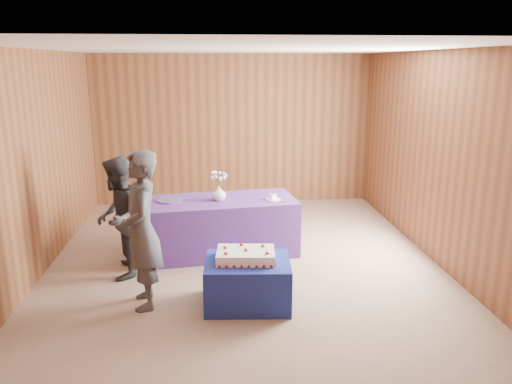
{
  "coord_description": "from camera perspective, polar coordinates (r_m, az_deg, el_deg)",
  "views": [
    {
      "loc": [
        -0.39,
        -6.04,
        2.55
      ],
      "look_at": [
        0.17,
        0.1,
        0.94
      ],
      "focal_mm": 35.0,
      "sensor_mm": 36.0,
      "label": 1
    }
  ],
  "objects": [
    {
      "name": "guest_right",
      "position": [
        6.19,
        -15.43,
        -2.89
      ],
      "size": [
        0.56,
        0.72,
        1.48
      ],
      "primitive_type": "imported",
      "rotation": [
        0.0,
        0.0,
        -1.57
      ],
      "color": "#2D2F37",
      "rests_on": "ground"
    },
    {
      "name": "cake_slice",
      "position": [
        6.71,
        1.98,
        -0.48
      ],
      "size": [
        0.1,
        0.09,
        0.09
      ],
      "rotation": [
        0.0,
        0.0,
        0.35
      ],
      "color": "white",
      "rests_on": "plate"
    },
    {
      "name": "serving_table",
      "position": [
        6.85,
        -3.97,
        -3.89
      ],
      "size": [
        2.09,
        1.13,
        0.75
      ],
      "primitive_type": "cube",
      "rotation": [
        0.0,
        0.0,
        0.12
      ],
      "color": "#553695",
      "rests_on": "ground"
    },
    {
      "name": "knife",
      "position": [
        6.57,
        2.44,
        -1.22
      ],
      "size": [
        0.26,
        0.04,
        0.0
      ],
      "primitive_type": "cube",
      "rotation": [
        0.0,
        0.0,
        0.06
      ],
      "color": "#AFAFB4",
      "rests_on": "serving_table"
    },
    {
      "name": "vase",
      "position": [
        6.68,
        -4.26,
        -0.14
      ],
      "size": [
        0.26,
        0.26,
        0.19
      ],
      "primitive_type": "imported",
      "rotation": [
        0.0,
        0.0,
        0.55
      ],
      "color": "white",
      "rests_on": "serving_table"
    },
    {
      "name": "cake_table",
      "position": [
        5.45,
        -0.93,
        -10.3
      ],
      "size": [
        0.95,
        0.77,
        0.5
      ],
      "primitive_type": "cube",
      "rotation": [
        0.0,
        0.0,
        -0.08
      ],
      "color": "navy",
      "rests_on": "ground"
    },
    {
      "name": "guest_left",
      "position": [
        5.34,
        -12.92,
        -4.3
      ],
      "size": [
        0.51,
        0.68,
        1.69
      ],
      "primitive_type": "imported",
      "rotation": [
        0.0,
        0.0,
        -1.39
      ],
      "color": "#3B3C46",
      "rests_on": "ground"
    },
    {
      "name": "platter",
      "position": [
        6.75,
        -9.8,
        -0.93
      ],
      "size": [
        0.35,
        0.35,
        0.02
      ],
      "primitive_type": "cylinder",
      "rotation": [
        0.0,
        0.0,
        -0.02
      ],
      "color": "#584A95",
      "rests_on": "serving_table"
    },
    {
      "name": "room_shell",
      "position": [
        6.1,
        -1.48,
        7.63
      ],
      "size": [
        5.04,
        6.04,
        2.72
      ],
      "color": "brown",
      "rests_on": "ground"
    },
    {
      "name": "ground",
      "position": [
        6.57,
        -1.38,
        -8.19
      ],
      "size": [
        6.0,
        6.0,
        0.0
      ],
      "primitive_type": "plane",
      "color": "#866E5C",
      "rests_on": "ground"
    },
    {
      "name": "flower_spray",
      "position": [
        6.62,
        -4.3,
        1.91
      ],
      "size": [
        0.23,
        0.23,
        0.18
      ],
      "color": "#3E702C",
      "rests_on": "vase"
    },
    {
      "name": "sheet_cake",
      "position": [
        5.34,
        -1.19,
        -7.24
      ],
      "size": [
        0.68,
        0.49,
        0.15
      ],
      "rotation": [
        0.0,
        0.0,
        -0.09
      ],
      "color": "white",
      "rests_on": "cake_table"
    },
    {
      "name": "plate",
      "position": [
        6.72,
        1.97,
        -0.83
      ],
      "size": [
        0.22,
        0.22,
        0.01
      ],
      "primitive_type": "cylinder",
      "rotation": [
        0.0,
        0.0,
        0.11
      ],
      "color": "white",
      "rests_on": "serving_table"
    }
  ]
}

